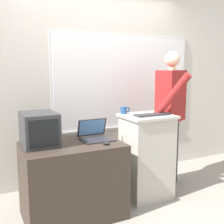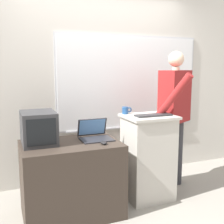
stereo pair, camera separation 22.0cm
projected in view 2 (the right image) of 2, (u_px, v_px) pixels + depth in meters
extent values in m
cube|color=beige|center=(97.00, 76.00, 3.80)|extent=(6.40, 0.12, 2.83)
cube|color=#B7B7BC|center=(130.00, 82.00, 3.92)|extent=(2.10, 0.02, 1.29)
cube|color=white|center=(130.00, 82.00, 3.92)|extent=(2.05, 0.02, 1.24)
cube|color=#B7B7BC|center=(130.00, 127.00, 4.01)|extent=(1.85, 0.04, 0.02)
cube|color=#BCB7AD|center=(148.00, 158.00, 3.27)|extent=(0.52, 0.45, 0.96)
cube|color=#BCB7AD|center=(149.00, 117.00, 3.19)|extent=(0.56, 0.49, 0.03)
cube|color=#382D26|center=(72.00, 179.00, 2.91)|extent=(0.99, 0.66, 0.77)
cylinder|color=#333338|center=(168.00, 157.00, 3.50)|extent=(0.13, 0.13, 0.85)
cylinder|color=#333338|center=(177.00, 152.00, 3.68)|extent=(0.13, 0.13, 0.85)
cube|color=maroon|center=(175.00, 96.00, 3.47)|extent=(0.50, 0.40, 0.64)
cylinder|color=beige|center=(176.00, 69.00, 3.42)|extent=(0.09, 0.09, 0.04)
sphere|color=beige|center=(176.00, 59.00, 3.40)|extent=(0.19, 0.19, 0.19)
cylinder|color=maroon|center=(174.00, 96.00, 3.11)|extent=(0.28, 0.43, 0.53)
cylinder|color=maroon|center=(184.00, 97.00, 3.67)|extent=(0.08, 0.08, 0.61)
cube|color=#28282D|center=(97.00, 139.00, 2.95)|extent=(0.33, 0.25, 0.01)
cube|color=#28282D|center=(92.00, 127.00, 3.08)|extent=(0.32, 0.08, 0.20)
cube|color=#598CCC|center=(92.00, 127.00, 3.07)|extent=(0.29, 0.06, 0.17)
cube|color=#2D2D30|center=(153.00, 115.00, 3.14)|extent=(0.42, 0.14, 0.02)
ellipsoid|color=black|center=(104.00, 143.00, 2.79)|extent=(0.06, 0.10, 0.03)
cube|color=#333335|center=(38.00, 128.00, 2.80)|extent=(0.33, 0.42, 0.32)
cube|color=black|center=(42.00, 132.00, 2.60)|extent=(0.27, 0.01, 0.25)
cylinder|color=#234C84|center=(125.00, 110.00, 3.27)|extent=(0.07, 0.07, 0.09)
torus|color=#234C84|center=(129.00, 110.00, 3.29)|extent=(0.06, 0.02, 0.06)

